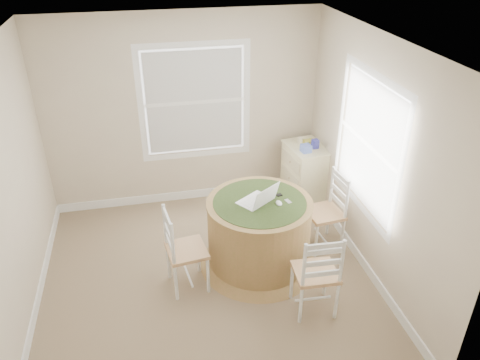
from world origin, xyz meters
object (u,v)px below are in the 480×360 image
object	(u,v)px
corner_chest	(305,175)
chair_near	(316,272)
laptop	(258,200)
chair_right	(324,213)
round_table	(259,231)
chair_left	(187,250)

from	to	relation	value
corner_chest	chair_near	bearing A→B (deg)	-114.12
chair_near	laptop	xyz separation A→B (m)	(-0.39, 0.81, 0.40)
chair_right	corner_chest	size ratio (longest dim) A/B	1.10
round_table	chair_left	world-z (taller)	chair_left
chair_right	laptop	world-z (taller)	laptop
chair_near	corner_chest	xyz separation A→B (m)	(0.58, 2.00, -0.04)
chair_left	chair_near	bearing A→B (deg)	-124.84
round_table	chair_left	distance (m)	0.86
chair_right	corner_chest	distance (m)	1.02
round_table	laptop	world-z (taller)	laptop
chair_right	chair_near	bearing A→B (deg)	-31.45
laptop	chair_near	bearing A→B (deg)	80.89
round_table	corner_chest	xyz separation A→B (m)	(0.95, 1.19, -0.02)
round_table	laptop	xyz separation A→B (m)	(-0.02, -0.01, 0.42)
chair_left	laptop	distance (m)	0.93
corner_chest	chair_left	bearing A→B (deg)	-150.25
round_table	corner_chest	world-z (taller)	corner_chest
round_table	laptop	size ratio (longest dim) A/B	2.79
corner_chest	laptop	bearing A→B (deg)	-137.25
chair_left	laptop	bearing A→B (deg)	-84.43
chair_left	laptop	xyz separation A→B (m)	(0.82, 0.19, 0.40)
chair_near	corner_chest	world-z (taller)	chair_near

